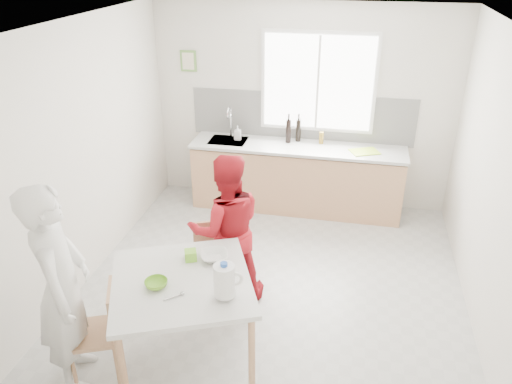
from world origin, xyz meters
TOP-DOWN VIEW (x-y plane):
  - ground at (0.00, 0.00)m, footprint 4.50×4.50m
  - room_shell at (0.00, 0.00)m, footprint 4.50×4.50m
  - window at (0.20, 2.23)m, footprint 1.50×0.06m
  - backsplash at (0.00, 2.24)m, footprint 3.00×0.02m
  - picture_frame at (-1.55, 2.23)m, footprint 0.22×0.03m
  - kitchen_counter at (-0.00, 1.95)m, footprint 2.84×0.64m
  - dining_table at (-0.55, -1.08)m, footprint 1.46×1.46m
  - chair_left at (-1.18, -1.35)m, footprint 0.52×0.52m
  - chair_far at (-0.54, -0.19)m, footprint 0.51×0.51m
  - person_white at (-1.39, -1.44)m, footprint 0.66×0.78m
  - person_red at (-0.43, -0.12)m, footprint 0.94×0.85m
  - bowl_green at (-0.71, -1.20)m, footprint 0.24×0.24m
  - bowl_white at (-0.37, -0.73)m, footprint 0.32×0.32m
  - milk_jug at (-0.14, -1.21)m, footprint 0.23×0.17m
  - green_box at (-0.57, -0.78)m, footprint 0.13×0.13m
  - spoon at (-0.54, -1.31)m, footprint 0.13×0.12m
  - cutting_board at (0.87, 1.90)m, footprint 0.42×0.37m
  - wine_bottle_a at (-0.14, 2.04)m, footprint 0.07×0.07m
  - wine_bottle_b at (-0.02, 2.12)m, footprint 0.07×0.07m
  - jar_amber at (0.29, 2.09)m, footprint 0.06×0.06m
  - soap_bottle at (-0.83, 2.01)m, footprint 0.10×0.10m

SIDE VIEW (x-z plane):
  - ground at x=0.00m, z-range 0.00..0.00m
  - kitchen_counter at x=0.00m, z-range -0.27..1.10m
  - chair_far at x=-0.54m, z-range 0.04..0.89m
  - chair_left at x=-1.18m, z-range 0.04..0.90m
  - dining_table at x=-0.55m, z-range 0.34..1.20m
  - person_red at x=-0.43m, z-range 0.00..1.58m
  - spoon at x=-0.54m, z-range 0.86..0.87m
  - bowl_green at x=-0.71m, z-range 0.86..0.92m
  - bowl_white at x=-0.37m, z-range 0.86..0.92m
  - green_box at x=-0.57m, z-range 0.86..0.95m
  - person_white at x=-1.39m, z-range 0.00..1.81m
  - cutting_board at x=0.87m, z-range 0.92..0.93m
  - jar_amber at x=0.29m, z-range 0.92..1.08m
  - milk_jug at x=-0.14m, z-range 0.87..1.16m
  - soap_bottle at x=-0.83m, z-range 0.92..1.11m
  - wine_bottle_b at x=-0.02m, z-range 0.92..1.22m
  - wine_bottle_a at x=-0.14m, z-range 0.92..1.24m
  - backsplash at x=0.00m, z-range 0.90..1.55m
  - room_shell at x=0.00m, z-range -0.61..3.89m
  - window at x=0.20m, z-range 1.05..2.35m
  - picture_frame at x=-1.55m, z-range 1.76..2.04m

